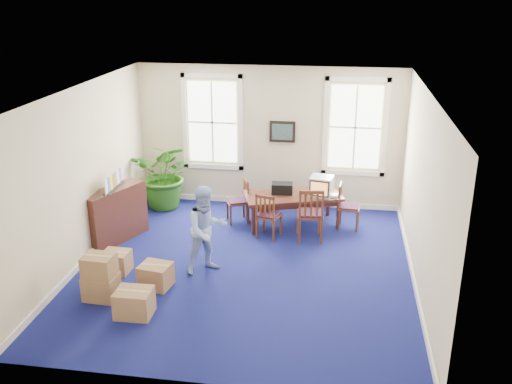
# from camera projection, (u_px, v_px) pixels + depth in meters

# --- Properties ---
(floor) EXTENTS (6.50, 6.50, 0.00)m
(floor) POSITION_uv_depth(u_px,v_px,m) (246.00, 267.00, 10.40)
(floor) COLOR navy
(floor) RESTS_ON ground
(ceiling) EXTENTS (6.50, 6.50, 0.00)m
(ceiling) POSITION_uv_depth(u_px,v_px,m) (244.00, 92.00, 9.29)
(ceiling) COLOR white
(ceiling) RESTS_ON ground
(wall_back) EXTENTS (6.50, 0.00, 6.50)m
(wall_back) POSITION_uv_depth(u_px,v_px,m) (269.00, 137.00, 12.86)
(wall_back) COLOR beige
(wall_back) RESTS_ON ground
(wall_front) EXTENTS (6.50, 0.00, 6.50)m
(wall_front) POSITION_uv_depth(u_px,v_px,m) (200.00, 274.00, 6.83)
(wall_front) COLOR beige
(wall_front) RESTS_ON ground
(wall_left) EXTENTS (0.00, 6.50, 6.50)m
(wall_left) POSITION_uv_depth(u_px,v_px,m) (81.00, 176.00, 10.27)
(wall_left) COLOR beige
(wall_left) RESTS_ON ground
(wall_right) EXTENTS (0.00, 6.50, 6.50)m
(wall_right) POSITION_uv_depth(u_px,v_px,m) (424.00, 194.00, 9.42)
(wall_right) COLOR beige
(wall_right) RESTS_ON ground
(baseboard_back) EXTENTS (6.00, 0.04, 0.12)m
(baseboard_back) POSITION_uv_depth(u_px,v_px,m) (269.00, 201.00, 13.36)
(baseboard_back) COLOR white
(baseboard_back) RESTS_ON ground
(baseboard_left) EXTENTS (0.04, 6.50, 0.12)m
(baseboard_left) POSITION_uv_depth(u_px,v_px,m) (91.00, 253.00, 10.80)
(baseboard_left) COLOR white
(baseboard_left) RESTS_ON ground
(baseboard_right) EXTENTS (0.04, 6.50, 0.12)m
(baseboard_right) POSITION_uv_depth(u_px,v_px,m) (413.00, 276.00, 9.96)
(baseboard_right) COLOR white
(baseboard_right) RESTS_ON ground
(window_left) EXTENTS (1.40, 0.12, 2.20)m
(window_left) POSITION_uv_depth(u_px,v_px,m) (212.00, 122.00, 12.92)
(window_left) COLOR white
(window_left) RESTS_ON ground
(window_right) EXTENTS (1.40, 0.12, 2.20)m
(window_right) POSITION_uv_depth(u_px,v_px,m) (355.00, 127.00, 12.47)
(window_right) COLOR white
(window_right) RESTS_ON ground
(wall_picture) EXTENTS (0.58, 0.06, 0.48)m
(wall_picture) POSITION_uv_depth(u_px,v_px,m) (282.00, 132.00, 12.72)
(wall_picture) COLOR black
(wall_picture) RESTS_ON ground
(conference_table) EXTENTS (2.20, 1.52, 0.69)m
(conference_table) POSITION_uv_depth(u_px,v_px,m) (292.00, 209.00, 12.12)
(conference_table) COLOR #4B241B
(conference_table) RESTS_ON ground
(crt_tv) EXTENTS (0.53, 0.56, 0.41)m
(crt_tv) POSITION_uv_depth(u_px,v_px,m) (321.00, 186.00, 11.89)
(crt_tv) COLOR #B7B7BC
(crt_tv) RESTS_ON conference_table
(game_console) EXTENTS (0.19, 0.22, 0.05)m
(game_console) POSITION_uv_depth(u_px,v_px,m) (334.00, 195.00, 11.87)
(game_console) COLOR white
(game_console) RESTS_ON conference_table
(equipment_bag) EXTENTS (0.46, 0.32, 0.22)m
(equipment_bag) POSITION_uv_depth(u_px,v_px,m) (282.00, 188.00, 12.04)
(equipment_bag) COLOR black
(equipment_bag) RESTS_ON conference_table
(chair_near_left) EXTENTS (0.53, 0.53, 0.96)m
(chair_near_left) POSITION_uv_depth(u_px,v_px,m) (269.00, 215.00, 11.49)
(chair_near_left) COLOR brown
(chair_near_left) RESTS_ON ground
(chair_near_right) EXTENTS (0.57, 0.57, 1.13)m
(chair_near_right) POSITION_uv_depth(u_px,v_px,m) (310.00, 213.00, 11.35)
(chair_near_right) COLOR brown
(chair_near_right) RESTS_ON ground
(chair_end_left) EXTENTS (0.55, 0.55, 0.94)m
(chair_end_left) POSITION_uv_depth(u_px,v_px,m) (237.00, 201.00, 12.24)
(chair_end_left) COLOR brown
(chair_end_left) RESTS_ON ground
(chair_end_right) EXTENTS (0.47, 0.47, 0.97)m
(chair_end_right) POSITION_uv_depth(u_px,v_px,m) (349.00, 206.00, 11.90)
(chair_end_right) COLOR brown
(chair_end_right) RESTS_ON ground
(man) EXTENTS (0.99, 0.96, 1.60)m
(man) POSITION_uv_depth(u_px,v_px,m) (207.00, 230.00, 10.01)
(man) COLOR #96AFE6
(man) RESTS_ON ground
(credenza) EXTENTS (0.94, 1.46, 1.11)m
(credenza) POSITION_uv_depth(u_px,v_px,m) (115.00, 215.00, 11.30)
(credenza) COLOR #4B241B
(credenza) RESTS_ON ground
(brochure_rack) EXTENTS (0.37, 0.73, 0.32)m
(brochure_rack) POSITION_uv_depth(u_px,v_px,m) (113.00, 181.00, 11.05)
(brochure_rack) COLOR #99999E
(brochure_rack) RESTS_ON credenza
(potted_plant) EXTENTS (1.48, 1.30, 1.58)m
(potted_plant) POSITION_uv_depth(u_px,v_px,m) (166.00, 174.00, 12.91)
(potted_plant) COLOR #235B13
(potted_plant) RESTS_ON ground
(cardboard_boxes) EXTENTS (1.53, 1.53, 0.81)m
(cardboard_boxes) POSITION_uv_depth(u_px,v_px,m) (114.00, 274.00, 9.31)
(cardboard_boxes) COLOR #A4784F
(cardboard_boxes) RESTS_ON ground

